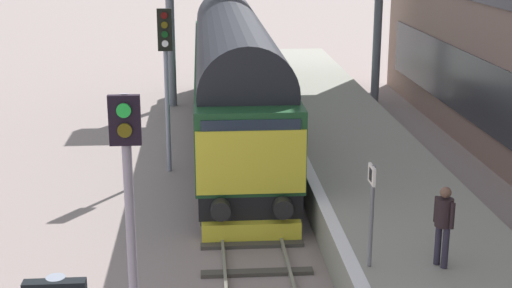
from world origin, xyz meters
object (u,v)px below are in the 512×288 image
(signal_post_mid, at_px, (131,231))
(platform_number_sign, at_px, (372,201))
(diesel_locomotive, at_px, (233,72))
(waiting_passenger, at_px, (444,219))
(signal_post_far, at_px, (166,68))

(signal_post_mid, height_order, platform_number_sign, signal_post_mid)
(diesel_locomotive, xyz_separation_m, waiting_passenger, (3.46, -13.03, -0.49))
(signal_post_far, distance_m, platform_number_sign, 10.30)
(signal_post_mid, xyz_separation_m, waiting_passenger, (5.68, 2.97, -1.19))
(diesel_locomotive, distance_m, platform_number_sign, 13.09)
(diesel_locomotive, bearing_deg, platform_number_sign, -80.94)
(signal_post_mid, height_order, signal_post_far, signal_post_mid)
(waiting_passenger, bearing_deg, signal_post_mid, 90.10)
(signal_post_far, xyz_separation_m, waiting_passenger, (5.68, -9.43, -1.32))
(platform_number_sign, bearing_deg, signal_post_far, 114.61)
(diesel_locomotive, height_order, signal_post_mid, signal_post_mid)
(diesel_locomotive, distance_m, waiting_passenger, 13.49)
(platform_number_sign, relative_size, waiting_passenger, 1.26)
(diesel_locomotive, relative_size, signal_post_far, 3.70)
(diesel_locomotive, relative_size, waiting_passenger, 11.53)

